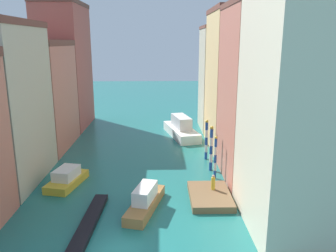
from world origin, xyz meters
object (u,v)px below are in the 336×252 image
waterfront_dock (210,196)px  person_on_dock (213,183)px  mooring_pole_2 (206,139)px  motorboat_1 (145,200)px  motorboat_0 (67,179)px  vaporetto_white (181,129)px  mooring_pole_0 (215,157)px  gondola_black (86,228)px  mooring_pole_1 (211,148)px

waterfront_dock → person_on_dock: person_on_dock is taller
mooring_pole_2 → motorboat_1: size_ratio=0.71×
mooring_pole_2 → motorboat_0: size_ratio=0.88×
vaporetto_white → motorboat_0: 21.43m
vaporetto_white → motorboat_0: size_ratio=1.83×
mooring_pole_0 → gondola_black: (-11.17, -9.77, -2.10)m
waterfront_dock → motorboat_1: (-5.72, -1.72, 0.48)m
person_on_dock → mooring_pole_0: size_ratio=0.31×
person_on_dock → motorboat_0: bearing=169.3°
mooring_pole_1 → mooring_pole_2: 3.60m
mooring_pole_2 → gondola_black: (-11.04, -15.67, -2.27)m
waterfront_dock → motorboat_1: bearing=-163.3°
mooring_pole_2 → motorboat_0: (-14.68, -7.25, -1.79)m
person_on_dock → mooring_pole_1: 6.46m
mooring_pole_2 → motorboat_1: bearing=-118.7°
waterfront_dock → gondola_black: (-9.99, -5.04, -0.09)m
waterfront_dock → motorboat_0: motorboat_0 is taller
mooring_pole_0 → motorboat_0: size_ratio=0.82×
mooring_pole_0 → mooring_pole_1: (-0.10, 2.30, 0.25)m
mooring_pole_2 → gondola_black: size_ratio=0.45×
mooring_pole_0 → motorboat_1: mooring_pole_0 is taller
mooring_pole_0 → motorboat_1: (-6.90, -6.45, -1.53)m
gondola_black → waterfront_dock: bearing=26.8°
motorboat_0 → mooring_pole_0: bearing=5.2°
motorboat_0 → motorboat_1: 9.41m
mooring_pole_1 → motorboat_1: mooring_pole_1 is taller
waterfront_dock → gondola_black: bearing=-153.2°
mooring_pole_0 → gondola_black: mooring_pole_0 is taller
waterfront_dock → gondola_black: size_ratio=0.51×
mooring_pole_1 → vaporetto_white: mooring_pole_1 is taller
motorboat_1 → mooring_pole_2: bearing=61.3°
mooring_pole_0 → motorboat_0: (-14.81, -1.36, -1.63)m
gondola_black → motorboat_0: (-3.64, 8.42, 0.48)m
person_on_dock → mooring_pole_1: mooring_pole_1 is taller
mooring_pole_1 → motorboat_0: bearing=-166.1°
waterfront_dock → motorboat_1: size_ratio=0.81×
person_on_dock → mooring_pole_0: mooring_pole_0 is taller
mooring_pole_2 → motorboat_1: mooring_pole_2 is taller
mooring_pole_1 → motorboat_1: bearing=-127.9°
mooring_pole_1 → motorboat_0: size_ratio=0.91×
mooring_pole_0 → waterfront_dock: bearing=-104.0°
person_on_dock → gondola_black: person_on_dock is taller
mooring_pole_1 → gondola_black: size_ratio=0.46×
mooring_pole_0 → mooring_pole_1: 2.31m
vaporetto_white → motorboat_1: size_ratio=1.48×
person_on_dock → motorboat_0: person_on_dock is taller
waterfront_dock → motorboat_0: bearing=166.1°
person_on_dock → vaporetto_white: (-1.67, 20.16, -0.14)m
vaporetto_white → mooring_pole_1: bearing=-80.3°
mooring_pole_1 → motorboat_0: 15.27m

